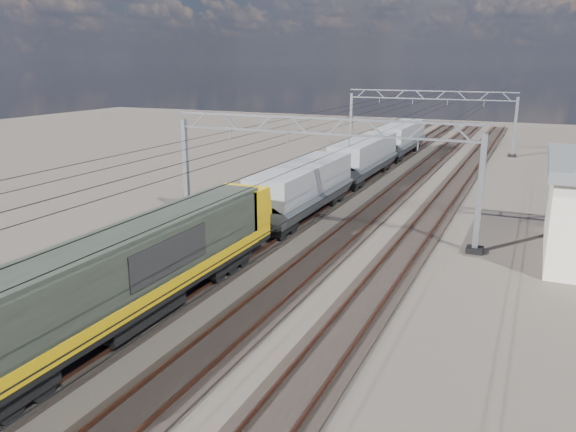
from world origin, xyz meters
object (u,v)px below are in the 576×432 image
at_px(locomotive, 128,272).
at_px(trackside_cabinet, 9,280).
at_px(catenary_gantry_far, 429,118).
at_px(hopper_wagon_third, 401,137).
at_px(catenary_gantry_mid, 317,171).
at_px(hopper_wagon_mid, 364,155).
at_px(hopper_wagon_lead, 303,186).

distance_m(locomotive, trackside_cabinet, 7.07).
height_order(catenary_gantry_far, hopper_wagon_third, catenary_gantry_far).
distance_m(locomotive, hopper_wagon_third, 46.10).
bearing_deg(catenary_gantry_mid, locomotive, -97.54).
height_order(hopper_wagon_mid, hopper_wagon_third, same).
relative_size(catenary_gantry_far, hopper_wagon_lead, 1.53).
height_order(hopper_wagon_lead, hopper_wagon_mid, same).
xyz_separation_m(catenary_gantry_mid, trackside_cabinet, (-8.90, -15.00, -3.10)).
bearing_deg(catenary_gantry_far, hopper_wagon_mid, -95.94).
height_order(hopper_wagon_third, trackside_cabinet, hopper_wagon_third).
xyz_separation_m(catenary_gantry_mid, hopper_wagon_lead, (-2.00, 2.58, -1.67)).
xyz_separation_m(hopper_wagon_lead, hopper_wagon_third, (0.00, 28.40, 0.00)).
bearing_deg(hopper_wagon_third, hopper_wagon_lead, -90.00).
bearing_deg(catenary_gantry_far, catenary_gantry_mid, -90.00).
xyz_separation_m(hopper_wagon_lead, trackside_cabinet, (-6.90, -17.59, -1.43)).
bearing_deg(hopper_wagon_third, catenary_gantry_far, 68.25).
relative_size(catenary_gantry_far, hopper_wagon_mid, 1.53).
height_order(catenary_gantry_far, hopper_wagon_lead, catenary_gantry_far).
bearing_deg(hopper_wagon_third, locomotive, -90.00).
height_order(catenary_gantry_far, trackside_cabinet, catenary_gantry_far).
distance_m(hopper_wagon_lead, hopper_wagon_mid, 14.20).
relative_size(hopper_wagon_mid, hopper_wagon_third, 1.00).
bearing_deg(trackside_cabinet, locomotive, -12.95).
bearing_deg(hopper_wagon_lead, locomotive, -90.00).
distance_m(catenary_gantry_mid, hopper_wagon_mid, 16.99).
distance_m(catenary_gantry_far, trackside_cabinet, 51.87).
relative_size(locomotive, trackside_cabinet, 19.70).
bearing_deg(locomotive, hopper_wagon_mid, 90.00).
height_order(catenary_gantry_far, locomotive, catenary_gantry_far).
relative_size(catenary_gantry_far, trackside_cabinet, 18.58).
xyz_separation_m(catenary_gantry_mid, catenary_gantry_far, (0.00, 36.00, 0.00)).
relative_size(hopper_wagon_mid, trackside_cabinet, 12.14).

